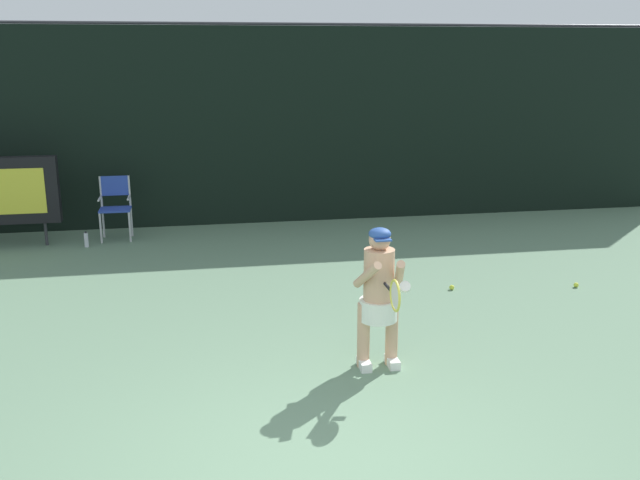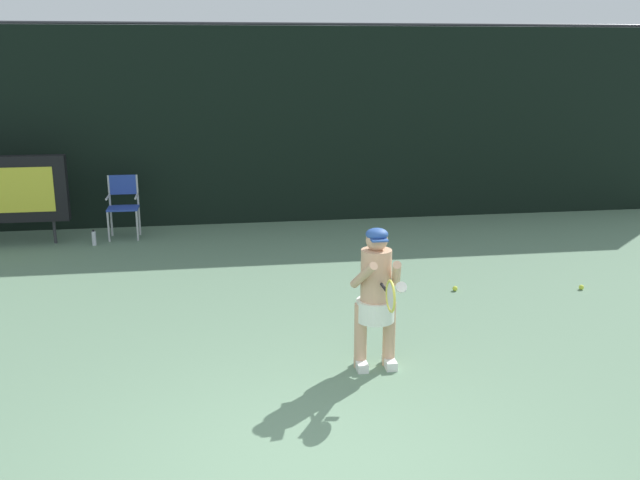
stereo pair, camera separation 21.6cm
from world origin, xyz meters
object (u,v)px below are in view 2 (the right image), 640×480
object	(u,v)px
umpire_chair	(123,203)
tennis_player	(376,293)
water_bottle	(94,238)
tennis_racket	(390,295)
tennis_ball_spare	(455,288)
tennis_ball_loose	(581,287)

from	to	relation	value
umpire_chair	tennis_player	distance (m)	6.61
water_bottle	tennis_racket	xyz separation A→B (m)	(3.60, -5.83, 0.82)
umpire_chair	tennis_ball_spare	bearing A→B (deg)	-37.57
tennis_racket	tennis_player	bearing A→B (deg)	109.52
water_bottle	tennis_player	size ratio (longest dim) A/B	0.18
tennis_player	tennis_ball_spare	size ratio (longest dim) A/B	21.62
tennis_ball_loose	tennis_ball_spare	xyz separation A→B (m)	(-1.73, 0.21, 0.00)
umpire_chair	water_bottle	bearing A→B (deg)	-134.28
tennis_player	tennis_racket	distance (m)	0.50
water_bottle	tennis_ball_loose	xyz separation A→B (m)	(6.93, -3.39, -0.09)
water_bottle	tennis_ball_spare	xyz separation A→B (m)	(5.21, -3.18, -0.09)
umpire_chair	tennis_racket	bearing A→B (deg)	-63.49
tennis_player	tennis_racket	xyz separation A→B (m)	(0.02, -0.48, 0.14)
water_bottle	tennis_ball_spare	distance (m)	6.10
tennis_player	tennis_ball_spare	xyz separation A→B (m)	(1.62, 2.17, -0.77)
water_bottle	tennis_racket	distance (m)	6.90
water_bottle	tennis_racket	world-z (taller)	tennis_racket
umpire_chair	tennis_ball_spare	size ratio (longest dim) A/B	15.88
umpire_chair	tennis_racket	size ratio (longest dim) A/B	1.79
umpire_chair	tennis_ball_loose	distance (m)	7.56
tennis_racket	tennis_ball_loose	distance (m)	4.23
umpire_chair	water_bottle	xyz separation A→B (m)	(-0.46, -0.47, -0.50)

